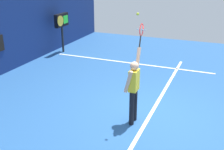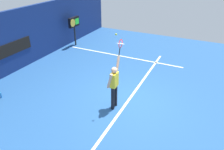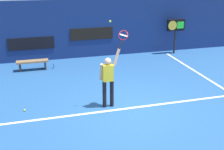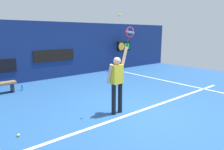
# 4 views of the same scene
# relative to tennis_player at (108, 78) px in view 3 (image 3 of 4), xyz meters

# --- Properties ---
(ground_plane) EXTENTS (18.00, 18.00, 0.00)m
(ground_plane) POSITION_rel_tennis_player_xyz_m (0.63, -0.31, -1.01)
(ground_plane) COLOR #23518C
(back_wall) EXTENTS (18.00, 0.20, 2.94)m
(back_wall) POSITION_rel_tennis_player_xyz_m (0.63, 5.85, 0.46)
(back_wall) COLOR navy
(back_wall) RESTS_ON ground_plane
(sponsor_banner_center) EXTENTS (2.20, 0.03, 0.60)m
(sponsor_banner_center) POSITION_rel_tennis_player_xyz_m (0.63, 5.73, 0.20)
(sponsor_banner_center) COLOR black
(sponsor_banner_portside) EXTENTS (2.20, 0.03, 0.60)m
(sponsor_banner_portside) POSITION_rel_tennis_player_xyz_m (-2.37, 5.73, -0.10)
(sponsor_banner_portside) COLOR black
(court_baseline) EXTENTS (10.00, 0.10, 0.01)m
(court_baseline) POSITION_rel_tennis_player_xyz_m (0.63, -0.34, -1.00)
(court_baseline) COLOR white
(court_baseline) RESTS_ON ground_plane
(court_sideline) EXTENTS (0.10, 7.00, 0.01)m
(court_sideline) POSITION_rel_tennis_player_xyz_m (4.63, 1.69, -1.00)
(court_sideline) COLOR white
(court_sideline) RESTS_ON ground_plane
(tennis_player) EXTENTS (0.66, 0.31, 1.98)m
(tennis_player) POSITION_rel_tennis_player_xyz_m (0.00, 0.00, 0.00)
(tennis_player) COLOR black
(tennis_player) RESTS_ON ground_plane
(tennis_racket) EXTENTS (0.39, 0.27, 0.63)m
(tennis_racket) POSITION_rel_tennis_player_xyz_m (0.49, -0.00, 1.35)
(tennis_racket) COLOR black
(tennis_ball) EXTENTS (0.07, 0.07, 0.07)m
(tennis_ball) POSITION_rel_tennis_player_xyz_m (0.06, -0.03, 1.83)
(tennis_ball) COLOR #CCE033
(scoreboard_clock) EXTENTS (0.96, 0.20, 1.84)m
(scoreboard_clock) POSITION_rel_tennis_player_xyz_m (5.03, 5.22, 0.44)
(scoreboard_clock) COLOR black
(scoreboard_clock) RESTS_ON ground_plane
(court_bench) EXTENTS (1.40, 0.36, 0.45)m
(court_bench) POSITION_rel_tennis_player_xyz_m (-2.38, 4.42, -0.67)
(court_bench) COLOR olive
(court_bench) RESTS_ON ground_plane
(water_bottle) EXTENTS (0.07, 0.07, 0.24)m
(water_bottle) POSITION_rel_tennis_player_xyz_m (-1.44, 4.42, -0.89)
(water_bottle) COLOR #338CD8
(water_bottle) RESTS_ON ground_plane
(spare_ball) EXTENTS (0.07, 0.07, 0.07)m
(spare_ball) POSITION_rel_tennis_player_xyz_m (-2.70, 0.37, -0.98)
(spare_ball) COLOR #CCE033
(spare_ball) RESTS_ON ground_plane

